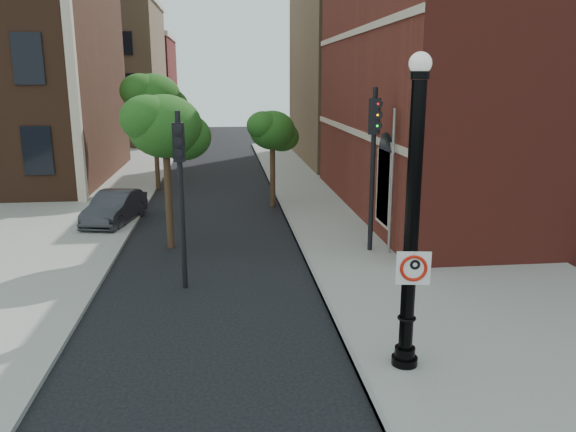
{
  "coord_description": "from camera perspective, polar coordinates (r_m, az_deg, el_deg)",
  "views": [
    {
      "loc": [
        -0.47,
        -9.39,
        5.63
      ],
      "look_at": [
        0.84,
        2.0,
        2.83
      ],
      "focal_mm": 35.0,
      "sensor_mm": 36.0,
      "label": 1
    }
  ],
  "objects": [
    {
      "name": "ground",
      "position": [
        10.96,
        -3.32,
        -17.22
      ],
      "size": [
        120.0,
        120.0,
        0.0
      ],
      "primitive_type": "plane",
      "color": "black",
      "rests_on": "ground"
    },
    {
      "name": "sidewalk_right",
      "position": [
        21.18,
        11.47,
        -1.8
      ],
      "size": [
        8.0,
        60.0,
        0.12
      ],
      "primitive_type": "cube",
      "color": "gray",
      "rests_on": "ground"
    },
    {
      "name": "sidewalk_left",
      "position": [
        29.22,
        -23.41,
        1.59
      ],
      "size": [
        10.0,
        50.0,
        0.12
      ],
      "primitive_type": "cube",
      "color": "gray",
      "rests_on": "ground"
    },
    {
      "name": "curb_edge",
      "position": [
        20.33,
        0.81,
        -2.15
      ],
      "size": [
        0.1,
        60.0,
        0.14
      ],
      "primitive_type": "cube",
      "color": "gray",
      "rests_on": "ground"
    },
    {
      "name": "bg_building_tan_a",
      "position": [
        54.62,
        -19.3,
        13.37
      ],
      "size": [
        12.0,
        12.0,
        12.0
      ],
      "primitive_type": "cube",
      "color": "#9C7855",
      "rests_on": "ground"
    },
    {
      "name": "bg_building_red",
      "position": [
        68.37,
        -16.7,
        12.63
      ],
      "size": [
        12.0,
        12.0,
        10.0
      ],
      "primitive_type": "cube",
      "color": "maroon",
      "rests_on": "ground"
    },
    {
      "name": "bg_building_tan_b",
      "position": [
        42.72,
        16.7,
        15.01
      ],
      "size": [
        22.0,
        14.0,
        14.0
      ],
      "primitive_type": "cube",
      "color": "#9C7855",
      "rests_on": "ground"
    },
    {
      "name": "lamppost",
      "position": [
        10.77,
        12.41,
        -1.73
      ],
      "size": [
        0.52,
        0.52,
        6.1
      ],
      "color": "black",
      "rests_on": "ground"
    },
    {
      "name": "no_parking_sign",
      "position": [
        10.82,
        12.63,
        -5.16
      ],
      "size": [
        0.65,
        0.14,
        0.65
      ],
      "rotation": [
        0.0,
        0.0,
        -0.14
      ],
      "color": "white",
      "rests_on": "ground"
    },
    {
      "name": "parked_car",
      "position": [
        23.4,
        -17.17,
        0.81
      ],
      "size": [
        2.12,
        4.14,
        1.3
      ],
      "primitive_type": "imported",
      "rotation": [
        0.0,
        0.0,
        -0.2
      ],
      "color": "#2A292E",
      "rests_on": "ground"
    },
    {
      "name": "traffic_signal_left",
      "position": [
        15.11,
        -10.91,
        4.47
      ],
      "size": [
        0.3,
        0.39,
        4.84
      ],
      "rotation": [
        0.0,
        0.0,
        -0.0
      ],
      "color": "black",
      "rests_on": "ground"
    },
    {
      "name": "traffic_signal_right",
      "position": [
        18.15,
        8.71,
        7.27
      ],
      "size": [
        0.43,
        0.48,
        5.4
      ],
      "rotation": [
        0.0,
        0.0,
        -0.39
      ],
      "color": "black",
      "rests_on": "ground"
    },
    {
      "name": "utility_pole",
      "position": [
        18.11,
        10.48,
        3.16
      ],
      "size": [
        0.1,
        0.1,
        4.76
      ],
      "primitive_type": "cylinder",
      "color": "#999999",
      "rests_on": "ground"
    },
    {
      "name": "street_tree_a",
      "position": [
        18.99,
        -12.28,
        8.73
      ],
      "size": [
        2.87,
        2.59,
        5.17
      ],
      "color": "#382516",
      "rests_on": "ground"
    },
    {
      "name": "street_tree_b",
      "position": [
        29.74,
        -13.43,
        11.53
      ],
      "size": [
        3.29,
        2.97,
        5.93
      ],
      "color": "#382516",
      "rests_on": "ground"
    },
    {
      "name": "street_tree_c",
      "position": [
        25.08,
        -1.54,
        8.58
      ],
      "size": [
        2.39,
        2.16,
        4.3
      ],
      "color": "#382516",
      "rests_on": "ground"
    }
  ]
}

